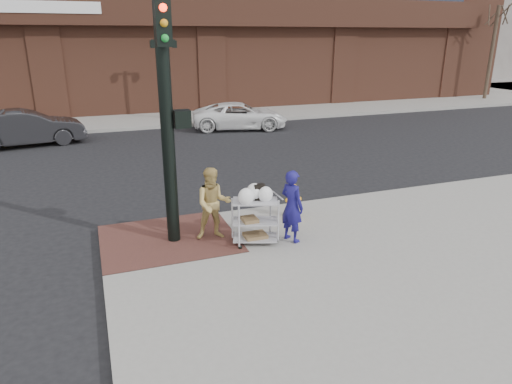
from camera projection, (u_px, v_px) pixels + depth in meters
name	position (u px, v px, depth m)	size (l,w,h in m)	color
ground	(207.00, 259.00, 9.15)	(220.00, 220.00, 0.00)	black
sidewalk_far	(253.00, 84.00, 41.62)	(65.00, 36.00, 0.15)	gray
brick_curb_ramp	(169.00, 238.00, 9.71)	(2.80, 2.40, 0.01)	#4C2823
bare_tree_a	(499.00, 3.00, 29.61)	(1.80, 1.80, 7.20)	#382B21
lamp_post	(165.00, 70.00, 23.17)	(1.32, 0.22, 4.00)	black
traffic_signal_pole	(168.00, 113.00, 8.77)	(0.61, 0.51, 5.00)	black
woman_blue	(292.00, 206.00, 9.39)	(0.56, 0.37, 1.53)	navy
pedestrian_tan	(213.00, 204.00, 9.50)	(0.75, 0.59, 1.55)	tan
sedan_dark	(26.00, 128.00, 18.39)	(1.54, 4.41, 1.45)	black
minivan_white	(240.00, 116.00, 21.78)	(2.07, 4.50, 1.25)	white
utility_cart	(255.00, 217.00, 9.34)	(1.02, 0.78, 1.26)	#A6A5AA
fire_hydrant	(293.00, 200.00, 10.76)	(0.38, 0.27, 0.81)	#FFAA15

